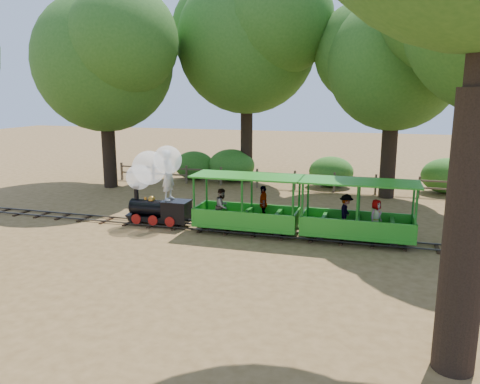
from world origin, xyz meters
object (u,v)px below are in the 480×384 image
(carriage_front, at_px, (245,210))
(fence, at_px, (276,178))
(locomotive, at_px, (155,179))
(carriage_rear, at_px, (357,219))

(carriage_front, height_order, fence, carriage_front)
(locomotive, bearing_deg, carriage_front, -1.41)
(carriage_front, xyz_separation_m, carriage_rear, (3.84, 0.02, -0.01))
(carriage_front, height_order, carriage_rear, same)
(locomotive, height_order, carriage_rear, locomotive)
(locomotive, relative_size, carriage_front, 0.80)
(locomotive, xyz_separation_m, carriage_rear, (7.37, -0.07, -0.92))
(locomotive, bearing_deg, carriage_rear, -0.52)
(locomotive, distance_m, fence, 8.52)
(carriage_front, xyz_separation_m, fence, (-0.62, 8.01, -0.25))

